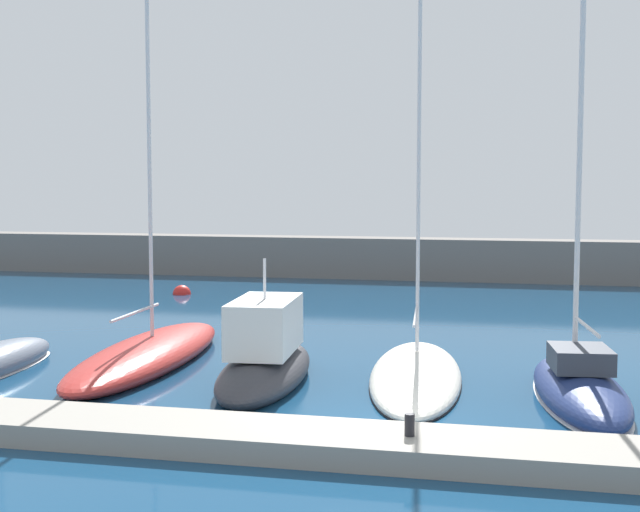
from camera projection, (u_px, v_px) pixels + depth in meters
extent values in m
plane|color=navy|center=(370.00, 433.00, 18.99)|extent=(120.00, 120.00, 0.00)
cube|color=gray|center=(357.00, 445.00, 17.32)|extent=(30.47, 2.07, 0.49)
cube|color=slate|center=(459.00, 259.00, 48.49)|extent=(108.00, 2.08, 2.30)
ellipsoid|color=#B72D28|center=(148.00, 355.00, 26.17)|extent=(2.94, 10.54, 1.01)
cylinder|color=silver|center=(148.00, 70.00, 25.78)|extent=(0.12, 0.12, 15.91)
cylinder|color=silver|center=(136.00, 312.00, 25.16)|extent=(0.21, 3.48, 0.08)
ellipsoid|color=#2D2D33|center=(265.00, 372.00, 23.69)|extent=(2.70, 7.18, 1.13)
cube|color=silver|center=(265.00, 325.00, 23.56)|extent=(1.81, 3.27, 1.43)
cube|color=black|center=(273.00, 312.00, 24.63)|extent=(1.47, 0.89, 0.80)
cylinder|color=silver|center=(265.00, 279.00, 23.46)|extent=(0.08, 0.08, 1.10)
ellipsoid|color=silver|center=(416.00, 376.00, 24.08)|extent=(3.28, 9.34, 0.91)
ellipsoid|color=black|center=(416.00, 379.00, 24.08)|extent=(3.31, 9.44, 0.12)
cylinder|color=silver|center=(420.00, 47.00, 24.64)|extent=(0.11, 0.11, 17.35)
cylinder|color=silver|center=(416.00, 316.00, 22.89)|extent=(0.38, 3.54, 0.08)
ellipsoid|color=navy|center=(579.00, 391.00, 21.72)|extent=(2.82, 7.25, 1.08)
ellipsoid|color=silver|center=(579.00, 400.00, 21.74)|extent=(2.85, 7.33, 0.12)
cylinder|color=silver|center=(581.00, 91.00, 21.83)|extent=(0.14, 0.14, 13.85)
cylinder|color=silver|center=(587.00, 327.00, 20.84)|extent=(0.40, 2.61, 0.10)
cube|color=#333842|center=(580.00, 358.00, 21.64)|extent=(1.59, 1.83, 0.57)
sphere|color=red|center=(182.00, 294.00, 42.49)|extent=(0.88, 0.88, 0.88)
cylinder|color=black|center=(410.00, 425.00, 17.05)|extent=(0.20, 0.20, 0.44)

